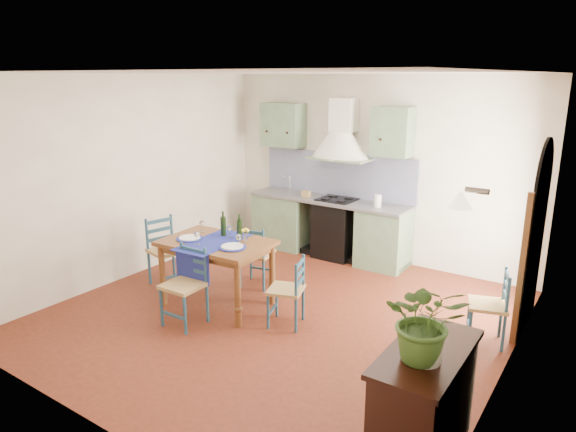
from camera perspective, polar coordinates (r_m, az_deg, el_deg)
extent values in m
plane|color=#471D0F|center=(6.27, -0.93, -10.86)|extent=(5.00, 5.00, 0.00)
cube|color=white|center=(7.93, 9.49, 5.17)|extent=(5.00, 0.04, 2.80)
cube|color=gray|center=(8.58, -0.48, -0.44)|extent=(0.90, 0.60, 0.88)
cube|color=gray|center=(7.74, 10.56, -2.45)|extent=(0.70, 0.60, 0.88)
cube|color=black|center=(8.08, 5.37, -1.51)|extent=(0.60, 0.58, 0.88)
cube|color=slate|center=(8.03, 4.52, 1.80)|extent=(2.60, 0.64, 0.04)
cube|color=silver|center=(8.47, -0.49, 2.53)|extent=(0.45, 0.40, 0.03)
cylinder|color=silver|center=(8.58, 0.20, 3.76)|extent=(0.02, 0.02, 0.26)
cube|color=black|center=(7.95, 5.46, 1.83)|extent=(0.55, 0.48, 0.02)
cube|color=black|center=(8.31, 4.57, -3.91)|extent=(2.60, 0.50, 0.08)
cube|color=navy|center=(8.19, 5.53, 4.62)|extent=(2.65, 0.05, 0.68)
cube|color=gray|center=(8.46, -0.56, 10.10)|extent=(0.70, 0.34, 0.70)
cube|color=gray|center=(7.54, 11.55, 9.16)|extent=(0.55, 0.34, 0.70)
cone|color=silver|center=(7.85, 5.83, 7.78)|extent=(0.96, 0.96, 0.40)
cube|color=silver|center=(7.89, 6.23, 11.09)|extent=(0.36, 0.30, 0.50)
cube|color=white|center=(4.86, 23.92, -2.38)|extent=(0.04, 5.00, 2.80)
cube|color=black|center=(6.36, 25.62, -4.05)|extent=(0.03, 1.00, 1.65)
cylinder|color=black|center=(6.15, 26.50, 3.23)|extent=(0.03, 1.00, 1.00)
cube|color=brown|center=(5.85, 24.53, -5.52)|extent=(0.06, 0.06, 1.65)
cube|color=brown|center=(6.87, 26.14, -2.73)|extent=(0.06, 0.06, 1.65)
cube|color=brown|center=(6.52, 25.96, -2.19)|extent=(0.04, 0.55, 1.96)
cylinder|color=silver|center=(3.53, 20.28, 2.66)|extent=(0.15, 0.04, 0.04)
cone|color=#FFEDC6|center=(3.57, 18.63, 1.78)|extent=(0.16, 0.16, 0.12)
cube|color=white|center=(7.49, -16.89, 4.12)|extent=(0.04, 5.00, 2.80)
cube|color=silver|center=(5.63, -1.06, 15.69)|extent=(5.00, 5.00, 0.01)
cube|color=brown|center=(6.30, -7.98, -3.03)|extent=(1.35, 0.94, 0.05)
cube|color=brown|center=(6.32, -7.96, -3.59)|extent=(1.21, 0.80, 0.08)
cylinder|color=brown|center=(6.56, -13.78, -6.43)|extent=(0.08, 0.08, 0.78)
cylinder|color=brown|center=(7.05, -9.70, -4.66)|extent=(0.08, 0.08, 0.78)
cylinder|color=brown|center=(5.85, -5.60, -8.75)|extent=(0.08, 0.08, 0.78)
cylinder|color=brown|center=(6.40, -1.77, -6.54)|extent=(0.08, 0.08, 0.78)
cube|color=navy|center=(6.25, -8.30, -2.91)|extent=(0.54, 1.00, 0.01)
cube|color=navy|center=(6.04, -10.57, -5.55)|extent=(0.49, 0.04, 0.38)
cylinder|color=navy|center=(6.41, -10.88, -2.46)|extent=(0.33, 0.33, 0.01)
cylinder|color=white|center=(6.41, -10.88, -2.37)|extent=(0.26, 0.26, 0.01)
cylinder|color=navy|center=(6.02, -6.22, -3.46)|extent=(0.33, 0.33, 0.01)
cylinder|color=white|center=(6.01, -6.22, -3.37)|extent=(0.26, 0.26, 0.01)
cylinder|color=black|center=(6.44, -7.21, -0.88)|extent=(0.07, 0.07, 0.32)
cylinder|color=black|center=(6.30, -5.42, -1.20)|extent=(0.07, 0.07, 0.32)
cylinder|color=white|center=(6.21, -4.72, -2.39)|extent=(0.05, 0.05, 0.10)
sphere|color=yellow|center=(6.18, -4.74, -1.59)|extent=(0.10, 0.10, 0.10)
cylinder|color=navy|center=(6.07, -13.88, -9.83)|extent=(0.04, 0.04, 0.46)
cylinder|color=navy|center=(6.22, -11.57, -6.86)|extent=(0.04, 0.04, 0.91)
cylinder|color=navy|center=(5.83, -11.38, -10.76)|extent=(0.04, 0.04, 0.46)
cylinder|color=navy|center=(5.98, -9.05, -7.63)|extent=(0.04, 0.04, 0.91)
cube|color=tan|center=(5.97, -11.54, -7.55)|extent=(0.43, 0.43, 0.04)
cube|color=navy|center=(6.04, -10.40, -5.91)|extent=(0.38, 0.03, 0.05)
cube|color=navy|center=(6.00, -10.46, -4.83)|extent=(0.38, 0.03, 0.05)
cube|color=navy|center=(5.96, -10.51, -3.74)|extent=(0.38, 0.03, 0.05)
cube|color=navy|center=(5.98, -12.63, -10.73)|extent=(0.36, 0.04, 0.03)
cylinder|color=navy|center=(7.11, -1.60, -5.69)|extent=(0.03, 0.03, 0.44)
cylinder|color=navy|center=(6.74, -2.75, -5.00)|extent=(0.03, 0.03, 0.86)
cylinder|color=navy|center=(7.24, -4.13, -5.33)|extent=(0.03, 0.03, 0.44)
cylinder|color=navy|center=(6.88, -5.38, -4.62)|extent=(0.03, 0.03, 0.86)
cube|color=tan|center=(6.95, -3.48, -4.17)|extent=(0.48, 0.48, 0.04)
cube|color=navy|center=(6.76, -4.10, -3.67)|extent=(0.36, 0.11, 0.04)
cube|color=navy|center=(6.72, -4.12, -2.74)|extent=(0.36, 0.11, 0.04)
cube|color=navy|center=(6.69, -4.14, -1.81)|extent=(0.36, 0.11, 0.04)
cube|color=navy|center=(7.19, -2.87, -5.87)|extent=(0.34, 0.11, 0.02)
cylinder|color=navy|center=(6.97, -13.76, -6.43)|extent=(0.04, 0.04, 0.47)
cylinder|color=navy|center=(7.21, -15.27, -3.89)|extent=(0.04, 0.04, 0.93)
cylinder|color=navy|center=(7.14, -11.13, -5.75)|extent=(0.04, 0.04, 0.47)
cylinder|color=navy|center=(7.37, -12.70, -3.30)|extent=(0.04, 0.04, 0.93)
cube|color=tan|center=(7.12, -13.28, -3.77)|extent=(0.53, 0.53, 0.04)
cube|color=navy|center=(7.24, -14.05, -2.43)|extent=(0.12, 0.39, 0.05)
cube|color=navy|center=(7.20, -14.11, -1.49)|extent=(0.12, 0.39, 0.05)
cube|color=navy|center=(7.17, -14.17, -0.55)|extent=(0.12, 0.39, 0.05)
cube|color=navy|center=(7.07, -12.40, -6.48)|extent=(0.12, 0.37, 0.03)
cylinder|color=navy|center=(6.14, -1.28, -9.32)|extent=(0.03, 0.03, 0.41)
cylinder|color=navy|center=(5.98, 1.70, -7.95)|extent=(0.03, 0.03, 0.81)
cylinder|color=navy|center=(5.86, -2.23, -10.59)|extent=(0.03, 0.03, 0.41)
cylinder|color=navy|center=(5.70, 0.89, -9.19)|extent=(0.03, 0.03, 0.81)
cube|color=tan|center=(5.87, -0.24, -8.18)|extent=(0.48, 0.48, 0.04)
cube|color=navy|center=(5.79, 1.31, -7.33)|extent=(0.13, 0.33, 0.04)
cube|color=navy|center=(5.74, 1.32, -6.34)|extent=(0.13, 0.33, 0.04)
cube|color=navy|center=(5.71, 1.33, -5.33)|extent=(0.13, 0.33, 0.04)
cube|color=navy|center=(6.02, -1.74, -10.33)|extent=(0.13, 0.32, 0.02)
cylinder|color=navy|center=(6.11, 19.43, -10.38)|extent=(0.03, 0.03, 0.42)
cylinder|color=navy|center=(6.06, 22.73, -8.85)|extent=(0.03, 0.03, 0.82)
cylinder|color=navy|center=(5.81, 19.55, -11.75)|extent=(0.03, 0.03, 0.42)
cylinder|color=navy|center=(5.76, 23.03, -10.15)|extent=(0.03, 0.03, 0.82)
cube|color=tan|center=(5.88, 21.30, -9.19)|extent=(0.48, 0.48, 0.04)
cube|color=navy|center=(5.85, 23.02, -8.26)|extent=(0.12, 0.34, 0.04)
cube|color=navy|center=(5.81, 23.13, -7.27)|extent=(0.12, 0.34, 0.04)
cube|color=navy|center=(5.77, 23.24, -6.27)|extent=(0.12, 0.34, 0.04)
cube|color=navy|center=(5.98, 19.45, -11.44)|extent=(0.12, 0.32, 0.02)
cube|color=black|center=(4.02, 14.80, -19.76)|extent=(0.45, 1.00, 0.82)
cube|color=black|center=(3.79, 15.24, -14.48)|extent=(0.50, 1.05, 0.04)
cube|color=brown|center=(3.93, 10.16, -21.09)|extent=(0.02, 0.38, 0.63)
cube|color=brown|center=(4.28, 12.82, -17.86)|extent=(0.02, 0.38, 0.63)
cube|color=black|center=(4.66, 14.20, -21.00)|extent=(0.08, 0.08, 0.08)
imported|color=#3C6526|center=(3.53, 15.06, -11.15)|extent=(0.65, 0.61, 0.58)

